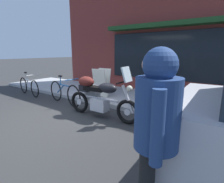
{
  "coord_description": "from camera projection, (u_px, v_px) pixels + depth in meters",
  "views": [
    {
      "loc": [
        3.64,
        -2.98,
        1.72
      ],
      "look_at": [
        0.98,
        0.73,
        0.7
      ],
      "focal_mm": 28.81,
      "sensor_mm": 36.0,
      "label": 1
    }
  ],
  "objects": [
    {
      "name": "second_bicycle_by_cafe",
      "position": [
        29.0,
        86.0,
        7.19
      ],
      "size": [
        1.74,
        0.48,
        0.92
      ],
      "color": "black",
      "rests_on": "ground_plane"
    },
    {
      "name": "parked_bicycle",
      "position": [
        64.0,
        92.0,
        5.97
      ],
      "size": [
        1.79,
        0.48,
        0.95
      ],
      "color": "black",
      "rests_on": "ground_plane"
    },
    {
      "name": "ground_plane",
      "position": [
        67.0,
        117.0,
        4.81
      ],
      "size": [
        80.0,
        80.0,
        0.0
      ],
      "primitive_type": "plane",
      "color": "#303030"
    },
    {
      "name": "touring_motorcycle",
      "position": [
        98.0,
        95.0,
        4.76
      ],
      "size": [
        2.17,
        0.63,
        1.38
      ],
      "color": "black",
      "rests_on": "ground_plane"
    },
    {
      "name": "pedestrian_walking",
      "position": [
        156.0,
        126.0,
        1.51
      ],
      "size": [
        0.5,
        0.52,
        1.76
      ],
      "color": "black",
      "rests_on": "ground_plane"
    },
    {
      "name": "sandwich_board_sign",
      "position": [
        102.0,
        83.0,
        6.47
      ],
      "size": [
        0.55,
        0.42,
        1.0
      ],
      "color": "silver",
      "rests_on": "sidewalk_curb"
    }
  ]
}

